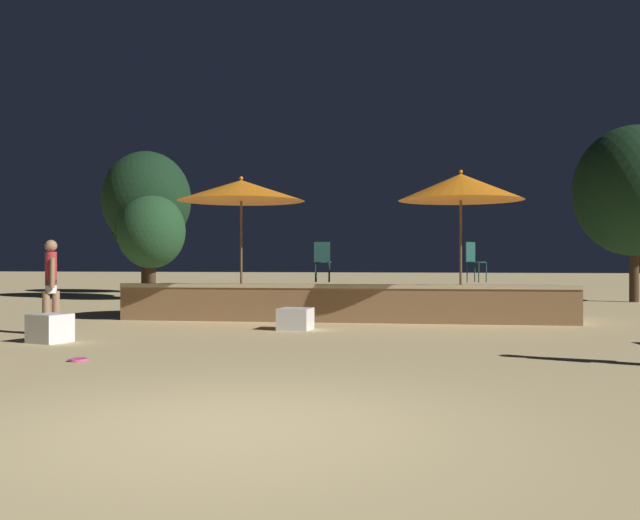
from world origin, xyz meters
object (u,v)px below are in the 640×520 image
object	(u,v)px
bistro_chair_1	(322,258)
background_tree_2	(151,232)
cube_seat_0	(50,328)
person_0	(51,284)
background_tree_3	(145,218)
bistro_chair_0	(473,258)
background_tree_1	(147,200)
cube_seat_1	(295,319)
patio_umbrella_1	(241,191)
patio_umbrella_0	(461,187)
background_tree_0	(634,191)
frisbee_disc	(78,360)

from	to	relation	value
bistro_chair_1	background_tree_2	size ratio (longest dim) A/B	0.27
cube_seat_0	bistro_chair_1	xyz separation A→B (m)	(3.62, 5.26, 1.11)
person_0	background_tree_3	xyz separation A→B (m)	(-4.04, 14.42, 1.98)
bistro_chair_0	background_tree_1	distance (m)	12.04
cube_seat_1	patio_umbrella_1	bearing A→B (deg)	130.54
patio_umbrella_0	background_tree_2	size ratio (longest dim) A/B	0.93
bistro_chair_1	person_0	bearing A→B (deg)	40.90
patio_umbrella_1	background_tree_2	xyz separation A→B (m)	(-4.65, 6.84, -0.59)
cube_seat_0	background_tree_3	xyz separation A→B (m)	(-4.60, 15.48, 2.63)
patio_umbrella_0	bistro_chair_1	world-z (taller)	patio_umbrella_0
cube_seat_0	person_0	xyz separation A→B (m)	(-0.56, 1.06, 0.65)
cube_seat_1	person_0	distance (m)	4.36
background_tree_0	background_tree_1	world-z (taller)	background_tree_0
patio_umbrella_0	background_tree_0	world-z (taller)	background_tree_0
bistro_chair_1	background_tree_0	size ratio (longest dim) A/B	0.17
background_tree_1	background_tree_3	bearing A→B (deg)	112.61
bistro_chair_0	background_tree_0	distance (m)	8.52
bistro_chair_1	background_tree_1	bearing A→B (deg)	-48.90
patio_umbrella_1	person_0	world-z (taller)	patio_umbrella_1
patio_umbrella_1	background_tree_2	size ratio (longest dim) A/B	0.91
background_tree_1	background_tree_0	bearing A→B (deg)	0.55
person_0	bistro_chair_0	distance (m)	8.87
frisbee_disc	background_tree_1	size ratio (longest dim) A/B	0.05
cube_seat_1	bistro_chair_1	size ratio (longest dim) A/B	0.71
bistro_chair_0	bistro_chair_1	distance (m)	3.38
patio_umbrella_1	background_tree_0	bearing A→B (deg)	37.73
cube_seat_0	bistro_chair_1	bearing A→B (deg)	55.41
cube_seat_0	cube_seat_1	distance (m)	4.30
background_tree_0	background_tree_3	xyz separation A→B (m)	(-16.83, 3.37, -0.51)
background_tree_1	background_tree_3	distance (m)	3.83
background_tree_0	background_tree_3	size ratio (longest dim) A/B	1.23
cube_seat_1	background_tree_2	bearing A→B (deg)	125.57
cube_seat_1	frisbee_disc	bearing A→B (deg)	-115.64
bistro_chair_0	background_tree_3	world-z (taller)	background_tree_3
background_tree_2	background_tree_3	bearing A→B (deg)	114.08
patio_umbrella_1	background_tree_3	size ratio (longest dim) A/B	0.71
patio_umbrella_1	bistro_chair_0	distance (m)	5.36
patio_umbrella_1	frisbee_disc	xyz separation A→B (m)	(-0.63, -6.08, -2.74)
patio_umbrella_1	person_0	xyz separation A→B (m)	(-2.59, -3.15, -1.88)
frisbee_disc	background_tree_0	distance (m)	17.99
cube_seat_0	cube_seat_1	xyz separation A→B (m)	(3.49, 2.50, -0.03)
patio_umbrella_1	background_tree_1	distance (m)	9.32
cube_seat_1	bistro_chair_0	distance (m)	4.87
frisbee_disc	background_tree_2	distance (m)	13.70
patio_umbrella_1	bistro_chair_0	xyz separation A→B (m)	(4.95, 1.49, -1.43)
cube_seat_1	patio_umbrella_0	bearing A→B (deg)	27.48
bistro_chair_1	background_tree_2	distance (m)	8.56
patio_umbrella_0	cube_seat_1	bearing A→B (deg)	-152.52
patio_umbrella_0	background_tree_3	world-z (taller)	background_tree_3
bistro_chair_0	patio_umbrella_1	bearing A→B (deg)	144.45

